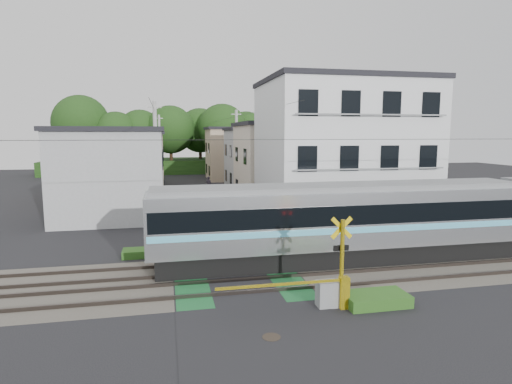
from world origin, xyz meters
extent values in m
plane|color=black|center=(0.00, 0.00, 0.00)|extent=(120.00, 120.00, 0.00)
cube|color=#47423A|center=(0.00, 0.00, 0.00)|extent=(120.00, 6.00, 0.00)
cube|color=black|center=(0.00, 0.00, 0.01)|extent=(5.20, 120.00, 0.00)
cube|color=#145126|center=(-1.90, 0.00, 0.01)|extent=(1.30, 6.00, 0.00)
cube|color=#145126|center=(1.90, 0.00, 0.01)|extent=(1.30, 6.00, 0.00)
cube|color=#3F3833|center=(0.00, -1.90, 0.07)|extent=(120.00, 0.08, 0.14)
cube|color=#3F3833|center=(0.00, -0.50, 0.07)|extent=(120.00, 0.08, 0.14)
cube|color=#3F3833|center=(0.00, 0.50, 0.07)|extent=(120.00, 0.08, 0.14)
cube|color=#3F3833|center=(0.00, 1.90, 0.07)|extent=(120.00, 0.08, 0.14)
cube|color=black|center=(4.99, 1.20, 0.43)|extent=(16.62, 2.29, 0.87)
cube|color=black|center=(-1.07, 1.20, 0.29)|extent=(2.31, 2.12, 0.58)
cube|color=black|center=(11.05, 1.20, 0.29)|extent=(2.31, 2.12, 0.58)
cube|color=#B3B8BD|center=(4.99, 1.20, 2.12)|extent=(17.32, 2.69, 2.50)
cube|color=black|center=(4.99, 1.20, 2.42)|extent=(17.04, 2.73, 0.85)
cube|color=#5ABFE3|center=(4.99, 1.20, 1.77)|extent=(17.14, 2.72, 0.27)
cube|color=slate|center=(4.99, 1.20, 3.48)|extent=(16.97, 2.21, 0.23)
cube|color=black|center=(-3.61, 1.20, 2.49)|extent=(0.10, 2.32, 1.50)
cylinder|color=yellow|center=(3.00, -3.60, 1.50)|extent=(0.14, 0.14, 3.00)
cube|color=yellow|center=(3.00, -3.50, 2.70)|extent=(0.77, 0.05, 0.77)
cube|color=yellow|center=(3.00, -3.50, 2.70)|extent=(0.77, 0.05, 0.77)
cube|color=black|center=(3.00, -3.50, 2.00)|extent=(0.55, 0.05, 0.20)
sphere|color=#FF0C07|center=(2.84, -3.44, 2.00)|extent=(0.16, 0.16, 0.16)
sphere|color=#FF0C07|center=(3.16, -3.44, 2.00)|extent=(0.16, 0.16, 0.16)
cube|color=gray|center=(2.50, -3.60, 0.45)|extent=(0.70, 0.50, 0.90)
cube|color=yellow|center=(3.00, -3.85, 0.55)|extent=(0.30, 0.30, 1.10)
cube|color=yellow|center=(0.75, -3.85, 1.00)|extent=(4.20, 0.08, 0.08)
cylinder|color=yellow|center=(-3.00, 3.60, 1.50)|extent=(0.14, 0.14, 3.00)
cube|color=yellow|center=(-3.00, 3.50, 2.70)|extent=(0.77, 0.05, 0.77)
cube|color=yellow|center=(-3.00, 3.50, 2.70)|extent=(0.77, 0.05, 0.77)
cube|color=black|center=(-3.00, 3.50, 2.00)|extent=(0.55, 0.05, 0.20)
sphere|color=#FF0C07|center=(-3.16, 3.44, 2.00)|extent=(0.16, 0.16, 0.16)
sphere|color=#FF0C07|center=(-2.84, 3.44, 2.00)|extent=(0.16, 0.16, 0.16)
cube|color=gray|center=(-2.50, 3.60, 0.45)|extent=(0.70, 0.50, 0.90)
cube|color=yellow|center=(-3.00, 3.85, 0.55)|extent=(0.30, 0.30, 1.10)
cube|color=yellow|center=(-0.75, 3.85, 1.00)|extent=(4.20, 0.08, 0.08)
cube|color=silver|center=(8.50, 9.50, 4.50)|extent=(10.00, 8.00, 9.00)
cube|color=black|center=(8.50, 9.50, 9.15)|extent=(10.20, 8.16, 0.30)
cube|color=black|center=(4.80, 5.47, 1.50)|extent=(1.10, 0.06, 1.40)
cube|color=black|center=(7.25, 5.47, 1.50)|extent=(1.10, 0.06, 1.40)
cube|color=black|center=(9.70, 5.47, 1.50)|extent=(1.10, 0.06, 1.40)
cube|color=black|center=(12.15, 5.47, 1.50)|extent=(1.10, 0.06, 1.40)
cube|color=gray|center=(8.50, 5.25, 0.90)|extent=(9.00, 0.06, 0.08)
cube|color=black|center=(4.80, 5.47, 4.50)|extent=(1.10, 0.06, 1.40)
cube|color=black|center=(7.25, 5.47, 4.50)|extent=(1.10, 0.06, 1.40)
cube|color=black|center=(9.70, 5.47, 4.50)|extent=(1.10, 0.06, 1.40)
cube|color=black|center=(12.15, 5.47, 4.50)|extent=(1.10, 0.06, 1.40)
cube|color=gray|center=(8.50, 5.25, 3.90)|extent=(9.00, 0.06, 0.08)
cube|color=black|center=(4.80, 5.47, 7.50)|extent=(1.10, 0.06, 1.40)
cube|color=black|center=(7.25, 5.47, 7.50)|extent=(1.10, 0.06, 1.40)
cube|color=black|center=(9.70, 5.47, 7.50)|extent=(1.10, 0.06, 1.40)
cube|color=black|center=(12.15, 5.47, 7.50)|extent=(1.10, 0.06, 1.40)
cube|color=gray|center=(8.50, 5.25, 6.90)|extent=(9.00, 0.06, 0.08)
cube|color=#A6A8AB|center=(-6.50, 14.00, 3.00)|extent=(7.00, 7.00, 6.00)
cube|color=black|center=(-6.50, 14.00, 6.15)|extent=(7.35, 7.35, 0.30)
cube|color=black|center=(-2.97, 12.25, 1.30)|extent=(0.06, 1.00, 1.20)
cube|color=black|center=(-2.97, 15.75, 1.30)|extent=(0.06, 1.00, 1.20)
cube|color=black|center=(-2.97, 12.25, 4.10)|extent=(0.06, 1.00, 1.20)
cube|color=black|center=(-2.97, 15.75, 4.10)|extent=(0.06, 1.00, 1.20)
cube|color=beige|center=(6.80, 18.00, 3.25)|extent=(7.00, 8.00, 6.50)
cube|color=black|center=(6.80, 18.00, 6.65)|extent=(7.35, 8.40, 0.30)
cube|color=black|center=(3.27, 16.00, 1.30)|extent=(0.06, 1.00, 1.20)
cube|color=black|center=(3.27, 20.00, 1.30)|extent=(0.06, 1.00, 1.20)
cube|color=black|center=(3.27, 16.00, 4.10)|extent=(0.06, 1.00, 1.20)
cube|color=black|center=(3.27, 20.00, 4.10)|extent=(0.06, 1.00, 1.20)
cube|color=tan|center=(-7.00, 23.00, 2.90)|extent=(8.00, 7.00, 5.80)
cube|color=black|center=(-7.00, 23.00, 5.95)|extent=(8.40, 7.35, 0.30)
cube|color=black|center=(-2.97, 21.25, 1.30)|extent=(0.06, 1.00, 1.20)
cube|color=black|center=(-2.97, 24.75, 1.30)|extent=(0.06, 1.00, 1.20)
cube|color=black|center=(-2.97, 21.25, 4.10)|extent=(0.06, 1.00, 1.20)
cube|color=black|center=(-2.97, 24.75, 4.10)|extent=(0.06, 1.00, 1.20)
cube|color=#A6A8AB|center=(7.20, 28.00, 3.10)|extent=(7.00, 7.00, 6.20)
cube|color=black|center=(7.20, 28.00, 6.35)|extent=(7.35, 7.35, 0.30)
cube|color=black|center=(3.67, 26.25, 1.30)|extent=(0.06, 1.00, 1.20)
cube|color=black|center=(3.67, 29.75, 1.30)|extent=(0.06, 1.00, 1.20)
cube|color=black|center=(3.67, 26.25, 4.10)|extent=(0.06, 1.00, 1.20)
cube|color=black|center=(3.67, 29.75, 4.10)|extent=(0.06, 1.00, 1.20)
cube|color=tan|center=(-6.80, 33.00, 3.00)|extent=(7.00, 8.00, 6.00)
cube|color=black|center=(-6.80, 33.00, 6.15)|extent=(7.35, 8.40, 0.30)
cube|color=black|center=(-3.27, 31.00, 1.30)|extent=(0.06, 1.00, 1.20)
cube|color=black|center=(-3.27, 35.00, 1.30)|extent=(0.06, 1.00, 1.20)
cube|color=black|center=(-3.27, 31.00, 4.10)|extent=(0.06, 1.00, 1.20)
cube|color=black|center=(-3.27, 35.00, 4.10)|extent=(0.06, 1.00, 1.20)
cube|color=tan|center=(6.50, 38.00, 3.20)|extent=(8.00, 7.00, 6.40)
cube|color=black|center=(6.50, 38.00, 6.55)|extent=(8.40, 7.35, 0.30)
cube|color=black|center=(2.47, 36.25, 1.30)|extent=(0.06, 1.00, 1.20)
cube|color=black|center=(2.47, 39.75, 1.30)|extent=(0.06, 1.00, 1.20)
cube|color=black|center=(2.47, 36.25, 4.10)|extent=(0.06, 1.00, 1.20)
cube|color=black|center=(2.47, 39.75, 4.10)|extent=(0.06, 1.00, 1.20)
cube|color=#1E3F15|center=(0.00, 50.00, 1.00)|extent=(40.00, 10.00, 2.00)
cylinder|color=#332114|center=(-14.35, 48.03, 2.81)|extent=(0.50, 0.50, 5.63)
sphere|color=#1E3F15|center=(-14.35, 48.03, 7.31)|extent=(7.88, 7.88, 7.88)
cylinder|color=#332114|center=(-9.53, 46.86, 2.24)|extent=(0.50, 0.50, 4.48)
sphere|color=#1E3F15|center=(-9.53, 46.86, 5.82)|extent=(6.27, 6.27, 6.27)
cylinder|color=#332114|center=(-6.31, 48.32, 2.34)|extent=(0.50, 0.50, 4.67)
sphere|color=#1E3F15|center=(-6.31, 48.32, 6.07)|extent=(6.54, 6.54, 6.54)
cylinder|color=#332114|center=(-1.99, 47.03, 2.48)|extent=(0.50, 0.50, 4.96)
sphere|color=#1E3F15|center=(-1.99, 47.03, 6.44)|extent=(6.94, 6.94, 6.94)
cylinder|color=#332114|center=(2.55, 50.57, 2.44)|extent=(0.50, 0.50, 4.89)
sphere|color=#1E3F15|center=(2.55, 50.57, 6.35)|extent=(6.84, 6.84, 6.84)
cylinder|color=#332114|center=(5.49, 46.39, 2.55)|extent=(0.50, 0.50, 5.11)
sphere|color=#1E3F15|center=(5.49, 46.39, 6.64)|extent=(7.15, 7.15, 7.15)
cylinder|color=#332114|center=(9.53, 49.09, 2.32)|extent=(0.50, 0.50, 4.64)
sphere|color=#1E3F15|center=(9.53, 49.09, 6.03)|extent=(6.50, 6.50, 6.50)
cylinder|color=#332114|center=(14.49, 49.11, 2.62)|extent=(0.50, 0.50, 5.25)
sphere|color=#1E3F15|center=(14.49, 49.11, 6.82)|extent=(7.35, 7.35, 7.35)
cube|color=black|center=(6.00, 1.20, 5.60)|extent=(60.00, 0.02, 0.02)
cylinder|color=#A5A5A0|center=(-3.40, 13.00, 4.00)|extent=(0.26, 0.26, 8.00)
cube|color=#A5A5A0|center=(-3.40, 13.00, 7.60)|extent=(0.90, 0.08, 0.08)
cylinder|color=#A5A5A0|center=(3.60, 22.00, 4.00)|extent=(0.26, 0.26, 8.00)
cube|color=#A5A5A0|center=(3.60, 22.00, 7.60)|extent=(0.90, 0.08, 0.08)
cylinder|color=#A5A5A0|center=(-3.40, 34.00, 4.00)|extent=(0.26, 0.26, 8.00)
cube|color=#A5A5A0|center=(-3.40, 34.00, 7.60)|extent=(0.90, 0.08, 0.08)
cube|color=black|center=(-3.40, 23.50, 7.40)|extent=(0.02, 42.00, 0.02)
cube|color=black|center=(3.60, 23.50, 7.40)|extent=(0.02, 42.00, 0.02)
imported|color=#352F3B|center=(1.37, 25.89, 0.80)|extent=(0.67, 0.54, 1.60)
cylinder|color=#2D261E|center=(0.10, -5.39, 0.01)|extent=(0.54, 0.54, 0.02)
cube|color=#2D5E1E|center=(4.20, -3.80, 0.20)|extent=(2.20, 1.20, 0.40)
cube|color=#2D5E1E|center=(-4.00, 3.90, 0.18)|extent=(1.80, 1.00, 0.36)
cube|color=#2D5E1E|center=(4.60, 3.20, 0.15)|extent=(1.50, 0.90, 0.30)
camera|label=1|loc=(-2.75, -16.74, 5.86)|focal=30.00mm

